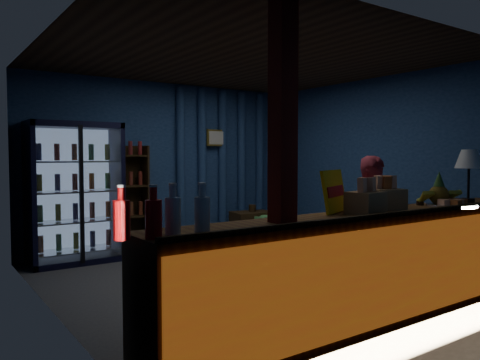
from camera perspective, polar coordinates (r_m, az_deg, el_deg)
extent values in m
plane|color=#515154|center=(5.84, 0.99, -11.42)|extent=(4.60, 4.60, 0.00)
plane|color=navy|center=(7.55, -8.81, 1.80)|extent=(4.60, 0.00, 4.60)
plane|color=navy|center=(4.08, 19.36, 0.68)|extent=(4.60, 0.00, 4.60)
plane|color=navy|center=(4.70, -22.41, 0.91)|extent=(0.00, 4.40, 4.40)
plane|color=navy|center=(7.24, 15.94, 1.67)|extent=(0.00, 4.40, 4.40)
plane|color=#472D19|center=(5.77, 1.01, 14.47)|extent=(4.60, 4.60, 0.00)
cube|color=brown|center=(4.37, 15.94, -10.05)|extent=(4.40, 0.55, 0.95)
cube|color=#E1431A|center=(4.20, 19.05, -10.64)|extent=(4.35, 0.02, 0.81)
cube|color=#352511|center=(4.12, 18.95, -3.90)|extent=(4.40, 0.04, 0.04)
cube|color=maroon|center=(3.51, 5.20, 0.49)|extent=(0.16, 0.16, 2.60)
cube|color=black|center=(6.95, -20.06, -1.33)|extent=(1.20, 0.06, 1.90)
cube|color=black|center=(6.57, -24.27, -1.66)|extent=(0.06, 0.60, 1.90)
cube|color=black|center=(6.86, -14.87, -1.31)|extent=(0.06, 0.60, 1.90)
cube|color=black|center=(6.69, -19.61, 6.32)|extent=(1.20, 0.60, 0.08)
cube|color=black|center=(6.82, -19.33, -9.13)|extent=(1.20, 0.60, 0.08)
cube|color=#99B2D8|center=(6.90, -19.95, -1.36)|extent=(1.08, 0.02, 1.74)
cube|color=white|center=(6.42, -18.81, -1.65)|extent=(1.12, 0.02, 1.78)
cube|color=black|center=(6.40, -18.76, -1.67)|extent=(0.05, 0.05, 1.80)
cube|color=silver|center=(6.80, -19.35, -8.06)|extent=(1.08, 0.48, 0.02)
cylinder|color=#A14317|center=(6.67, -23.13, -7.20)|extent=(0.07, 0.07, 0.22)
cylinder|color=#1A6B27|center=(6.72, -21.24, -7.09)|extent=(0.07, 0.07, 0.22)
cylinder|color=#979817|center=(6.77, -19.37, -6.98)|extent=(0.07, 0.07, 0.22)
cylinder|color=navy|center=(6.83, -17.54, -6.86)|extent=(0.07, 0.07, 0.22)
cylinder|color=maroon|center=(6.90, -15.74, -6.73)|extent=(0.07, 0.07, 0.22)
cube|color=silver|center=(6.73, -19.41, -4.71)|extent=(1.08, 0.48, 0.02)
cylinder|color=#1A6B27|center=(6.61, -23.20, -3.78)|extent=(0.07, 0.07, 0.22)
cylinder|color=#979817|center=(6.66, -21.30, -3.70)|extent=(0.07, 0.07, 0.22)
cylinder|color=navy|center=(6.72, -19.43, -3.61)|extent=(0.07, 0.07, 0.22)
cylinder|color=maroon|center=(6.78, -17.59, -3.52)|extent=(0.07, 0.07, 0.22)
cylinder|color=#A14317|center=(6.85, -15.79, -3.43)|extent=(0.07, 0.07, 0.22)
cube|color=silver|center=(6.69, -19.47, -1.31)|extent=(1.08, 0.48, 0.02)
cylinder|color=#979817|center=(6.58, -23.27, -0.32)|extent=(0.07, 0.07, 0.22)
cylinder|color=navy|center=(6.63, -21.37, -0.26)|extent=(0.07, 0.07, 0.22)
cylinder|color=maroon|center=(6.68, -19.49, -0.20)|extent=(0.07, 0.07, 0.22)
cylinder|color=#A14317|center=(6.74, -17.65, -0.14)|extent=(0.07, 0.07, 0.22)
cylinder|color=#1A6B27|center=(6.81, -15.84, -0.09)|extent=(0.07, 0.07, 0.22)
cube|color=silver|center=(6.67, -19.53, 2.11)|extent=(1.08, 0.48, 0.02)
cylinder|color=navy|center=(6.57, -23.35, 3.16)|extent=(0.07, 0.07, 0.22)
cylinder|color=maroon|center=(6.62, -21.43, 3.20)|extent=(0.07, 0.07, 0.22)
cylinder|color=#A14317|center=(6.67, -19.55, 3.23)|extent=(0.07, 0.07, 0.22)
cylinder|color=#1A6B27|center=(6.74, -17.70, 3.26)|extent=(0.07, 0.07, 0.22)
cylinder|color=#979817|center=(6.80, -15.89, 3.28)|extent=(0.07, 0.07, 0.22)
cube|color=#352511|center=(7.25, -13.58, -2.25)|extent=(0.50, 0.02, 1.60)
cube|color=#352511|center=(7.05, -14.98, -2.42)|extent=(0.03, 0.28, 1.60)
cube|color=#352511|center=(7.22, -11.47, -2.25)|extent=(0.03, 0.28, 1.60)
cube|color=#352511|center=(7.23, -13.14, -7.87)|extent=(0.46, 0.26, 0.02)
cube|color=#352511|center=(7.16, -13.18, -4.33)|extent=(0.46, 0.26, 0.02)
cube|color=#352511|center=(7.12, -13.22, -0.73)|extent=(0.46, 0.26, 0.02)
cube|color=#352511|center=(7.10, -13.27, 2.89)|extent=(0.46, 0.26, 0.02)
cylinder|color=navy|center=(7.59, -7.25, 1.82)|extent=(0.14, 0.14, 2.50)
cylinder|color=navy|center=(7.78, -4.63, 1.86)|extent=(0.14, 0.14, 2.50)
cylinder|color=navy|center=(7.99, -2.15, 1.90)|extent=(0.14, 0.14, 2.50)
cylinder|color=navy|center=(8.21, 0.21, 1.93)|extent=(0.14, 0.14, 2.50)
cylinder|color=navy|center=(8.45, 2.43, 1.96)|extent=(0.14, 0.14, 2.50)
cube|color=gold|center=(7.88, -2.92, 5.16)|extent=(0.36, 0.03, 0.28)
cube|color=silver|center=(7.86, -2.84, 5.16)|extent=(0.30, 0.01, 0.22)
imported|color=maroon|center=(5.12, 16.04, -5.29)|extent=(0.57, 0.41, 1.45)
imported|color=#63C768|center=(7.54, 2.38, -6.04)|extent=(0.69, 0.70, 0.54)
cube|color=#352511|center=(7.47, 1.50, -6.03)|extent=(0.69, 0.55, 0.56)
cylinder|color=#352511|center=(7.42, 1.51, -3.46)|extent=(0.11, 0.11, 0.11)
cube|color=yellow|center=(4.21, 11.39, -1.35)|extent=(0.47, 0.28, 0.38)
cube|color=#BD0C0D|center=(4.20, 11.59, -1.36)|extent=(0.37, 0.19, 0.09)
cylinder|color=#BD0C0D|center=(2.88, -14.23, -4.76)|extent=(0.10, 0.10, 0.24)
cylinder|color=#BD0C0D|center=(2.87, -14.28, -1.51)|extent=(0.05, 0.05, 0.09)
cylinder|color=white|center=(2.86, -14.29, -0.74)|extent=(0.05, 0.05, 0.02)
cylinder|color=#BD0C0D|center=(2.88, -10.50, -4.75)|extent=(0.10, 0.10, 0.24)
cylinder|color=#BD0C0D|center=(2.86, -10.53, -1.48)|extent=(0.05, 0.05, 0.09)
cylinder|color=white|center=(2.86, -10.54, -0.71)|extent=(0.05, 0.05, 0.02)
cylinder|color=silver|center=(3.02, -8.18, -4.36)|extent=(0.10, 0.10, 0.24)
cylinder|color=silver|center=(3.00, -8.21, -1.25)|extent=(0.05, 0.05, 0.09)
cylinder|color=white|center=(3.00, -8.21, -0.51)|extent=(0.05, 0.05, 0.02)
cylinder|color=silver|center=(3.03, -4.63, -4.31)|extent=(0.10, 0.10, 0.24)
cylinder|color=silver|center=(3.01, -4.64, -1.22)|extent=(0.05, 0.05, 0.09)
cylinder|color=white|center=(3.01, -4.65, -0.48)|extent=(0.05, 0.05, 0.02)
cube|color=#8D6144|center=(4.16, 15.06, -2.72)|extent=(0.33, 0.28, 0.19)
cube|color=orange|center=(4.08, 14.53, -0.60)|extent=(0.08, 0.06, 0.12)
cube|color=#C66325|center=(4.15, 15.09, -0.55)|extent=(0.08, 0.06, 0.12)
cube|color=orange|center=(4.21, 15.64, -0.51)|extent=(0.08, 0.06, 0.12)
cube|color=#8D6144|center=(4.57, 17.39, -2.25)|extent=(0.35, 0.32, 0.19)
cube|color=orange|center=(4.51, 16.67, -0.29)|extent=(0.09, 0.07, 0.12)
cube|color=#C66325|center=(4.56, 17.43, -0.27)|extent=(0.09, 0.07, 0.12)
cube|color=orange|center=(4.60, 18.17, -0.25)|extent=(0.09, 0.07, 0.12)
cylinder|color=silver|center=(5.05, 24.35, -2.83)|extent=(0.48, 0.48, 0.03)
cube|color=orange|center=(5.13, 24.90, -2.32)|extent=(0.10, 0.07, 0.05)
cube|color=#C66325|center=(5.14, 24.11, -2.29)|extent=(0.13, 0.13, 0.05)
cube|color=orange|center=(5.10, 23.46, -2.32)|extent=(0.07, 0.10, 0.05)
cube|color=#C66325|center=(5.03, 23.32, -2.39)|extent=(0.13, 0.13, 0.05)
cube|color=orange|center=(4.97, 23.80, -2.46)|extent=(0.10, 0.07, 0.05)
cube|color=#C66325|center=(4.96, 24.63, -2.49)|extent=(0.13, 0.13, 0.05)
cube|color=orange|center=(5.00, 25.29, -2.46)|extent=(0.07, 0.10, 0.05)
cube|color=#C66325|center=(5.07, 25.39, -2.39)|extent=(0.13, 0.13, 0.05)
cylinder|color=black|center=(5.60, 26.05, -2.23)|extent=(0.13, 0.13, 0.04)
cylinder|color=black|center=(5.59, 26.09, -0.18)|extent=(0.03, 0.03, 0.40)
cone|color=white|center=(5.58, 26.15, 2.33)|extent=(0.29, 0.29, 0.20)
sphere|color=olive|center=(5.10, 23.07, -1.68)|extent=(0.20, 0.20, 0.20)
cone|color=#326322|center=(5.09, 23.11, 0.14)|extent=(0.11, 0.11, 0.15)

